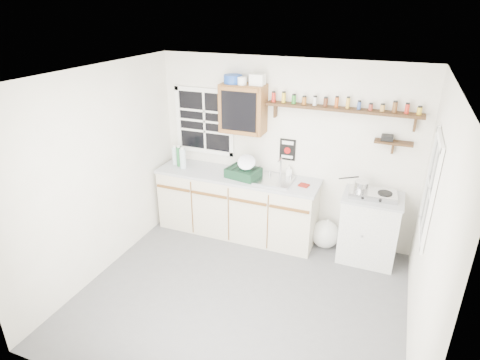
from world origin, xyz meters
name	(u,v)px	position (x,y,z in m)	size (l,w,h in m)	color
room	(241,199)	(0.00, 0.00, 1.25)	(3.64, 3.24, 2.54)	#58575A
main_cabinet	(237,204)	(-0.58, 1.30, 0.46)	(2.31, 0.63, 0.92)	beige
right_cabinet	(369,228)	(1.25, 1.32, 0.46)	(0.73, 0.57, 0.91)	#BBBBB4
sink	(274,180)	(-0.05, 1.30, 0.93)	(0.52, 0.44, 0.29)	#B8B9BD
upper_cabinet	(243,109)	(-0.55, 1.44, 1.82)	(0.60, 0.32, 0.65)	brown
upper_cabinet_clutter	(242,79)	(-0.56, 1.44, 2.21)	(0.55, 0.24, 0.14)	#173E9B
spice_shelf	(341,108)	(0.72, 1.51, 1.93)	(1.91, 0.18, 0.35)	black
secondary_shelf	(392,142)	(1.36, 1.52, 1.58)	(0.45, 0.16, 0.24)	black
warning_sign	(288,150)	(0.05, 1.59, 1.28)	(0.22, 0.02, 0.30)	black
window_back	(205,121)	(-1.20, 1.59, 1.55)	(0.93, 0.03, 0.98)	black
window_right	(431,188)	(1.79, 0.55, 1.45)	(0.03, 0.78, 1.08)	black
water_bottles	(179,157)	(-1.48, 1.29, 1.06)	(0.27, 0.18, 0.32)	silver
dish_rack	(244,170)	(-0.45, 1.26, 1.02)	(0.48, 0.40, 0.32)	#10301D
soap_bottle	(289,171)	(0.10, 1.52, 1.01)	(0.08, 0.08, 0.17)	white
rag	(304,185)	(0.37, 1.29, 0.93)	(0.13, 0.11, 0.02)	maroon
hotplate	(373,194)	(1.23, 1.31, 0.95)	(0.59, 0.35, 0.08)	#B8B9BD
saucepan	(361,185)	(1.08, 1.31, 1.04)	(0.40, 0.30, 0.19)	#B8B9BD
trash_bag	(325,234)	(0.69, 1.40, 0.20)	(0.40, 0.37, 0.46)	silver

